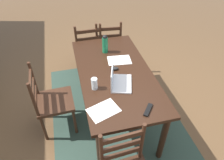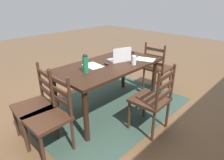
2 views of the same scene
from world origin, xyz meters
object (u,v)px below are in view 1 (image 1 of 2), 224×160
laptop (117,80)px  computer_mouse (114,68)px  tv_remote (148,110)px  dining_table (115,78)px  drinking_glass (94,84)px  water_bottle (105,43)px  chair_right_near (108,46)px  chair_far_head (52,101)px  chair_right_far (88,48)px

laptop → computer_mouse: laptop is taller
tv_remote → computer_mouse: bearing=-39.4°
dining_table → tv_remote: tv_remote is taller
computer_mouse → tv_remote: bearing=-156.7°
dining_table → drinking_glass: drinking_glass is taller
water_bottle → dining_table: bearing=-177.8°
chair_right_near → computer_mouse: bearing=171.4°
water_bottle → chair_far_head: bearing=120.4°
dining_table → tv_remote: bearing=-167.0°
chair_far_head → chair_right_far: same height
chair_far_head → chair_right_far: 1.30m
tv_remote → laptop: bearing=-29.0°
chair_far_head → water_bottle: bearing=-59.6°
dining_table → water_bottle: water_bottle is taller
chair_far_head → laptop: (-0.22, -0.78, 0.37)m
dining_table → computer_mouse: size_ratio=16.80×
chair_right_far → computer_mouse: (-1.09, -0.18, 0.33)m
chair_far_head → laptop: size_ratio=2.55×
water_bottle → computer_mouse: bearing=-176.9°
dining_table → computer_mouse: (0.04, -0.01, 0.11)m
water_bottle → tv_remote: water_bottle is taller
chair_right_far → laptop: size_ratio=2.55×
chair_right_far → tv_remote: 1.87m
chair_right_far → dining_table: bearing=-171.3°
chair_right_near → chair_right_far: bearing=90.0°
chair_right_far → laptop: (-1.35, -0.14, 0.37)m
chair_far_head → drinking_glass: chair_far_head is taller
water_bottle → laptop: bearing=179.0°
chair_right_far → laptop: laptop is taller
laptop → tv_remote: (-0.46, -0.19, -0.05)m
computer_mouse → tv_remote: 0.74m
laptop → drinking_glass: bearing=92.9°
dining_table → tv_remote: size_ratio=9.89×
water_bottle → drinking_glass: size_ratio=1.87×
chair_right_far → computer_mouse: 1.15m
chair_far_head → computer_mouse: 0.87m
chair_right_far → laptop: 1.41m
chair_far_head → chair_right_far: (1.13, -0.63, 0.00)m
laptop → computer_mouse: bearing=-7.3°
water_bottle → chair_right_far: bearing=13.0°
dining_table → computer_mouse: bearing=-6.7°
water_bottle → tv_remote: size_ratio=1.50×
laptop → drinking_glass: (-0.01, 0.26, 0.01)m
dining_table → water_bottle: 0.51m
dining_table → laptop: laptop is taller
chair_right_near → computer_mouse: 1.15m
chair_right_far → tv_remote: size_ratio=5.59×
laptop → drinking_glass: 0.26m
chair_right_near → laptop: laptop is taller
chair_far_head → laptop: 0.89m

